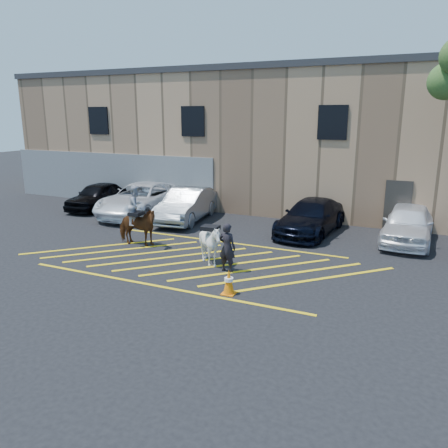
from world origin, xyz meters
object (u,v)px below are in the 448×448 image
at_px(mounted_bay, 137,222).
at_px(handler, 227,248).
at_px(car_black_suv, 98,196).
at_px(car_silver_sedan, 187,205).
at_px(car_white_pickup, 142,199).
at_px(car_blue_suv, 311,217).
at_px(car_white_suv, 408,224).
at_px(traffic_cone, 229,282).
at_px(saddled_white, 210,244).

bearing_deg(mounted_bay, handler, -15.49).
xyz_separation_m(car_black_suv, mounted_bay, (5.91, -4.75, 0.25)).
relative_size(car_silver_sedan, mounted_bay, 1.99).
distance_m(car_white_pickup, car_blue_suv, 8.61).
relative_size(car_silver_sedan, car_white_suv, 1.05).
relative_size(car_white_pickup, car_silver_sedan, 1.22).
height_order(mounted_bay, traffic_cone, mounted_bay).
height_order(car_white_suv, traffic_cone, car_white_suv).
bearing_deg(car_white_suv, car_blue_suv, -175.43).
xyz_separation_m(handler, mounted_bay, (-4.34, 1.20, 0.14)).
height_order(car_black_suv, car_white_suv, car_white_suv).
relative_size(car_white_pickup, car_blue_suv, 1.18).
bearing_deg(handler, car_blue_suv, -97.69).
bearing_deg(mounted_bay, car_black_suv, 141.21).
height_order(car_black_suv, car_blue_suv, same).
distance_m(car_white_pickup, mounted_bay, 5.39).
relative_size(car_blue_suv, traffic_cone, 6.65).
height_order(saddled_white, traffic_cone, saddled_white).
bearing_deg(car_white_suv, handler, -128.79).
xyz_separation_m(car_silver_sedan, saddled_white, (3.82, -5.21, -0.03)).
relative_size(car_blue_suv, mounted_bay, 2.07).
bearing_deg(handler, car_white_pickup, -32.90).
relative_size(car_black_suv, car_blue_suv, 0.85).
relative_size(car_white_pickup, mounted_bay, 2.43).
bearing_deg(car_white_pickup, saddled_white, -42.66).
xyz_separation_m(car_white_pickup, saddled_white, (6.51, -5.39, -0.06)).
relative_size(car_white_pickup, handler, 3.54).
distance_m(saddled_white, traffic_cone, 2.56).
xyz_separation_m(car_blue_suv, saddled_white, (-2.10, -5.47, 0.03)).
bearing_deg(car_silver_sedan, car_black_suv, 168.69).
height_order(car_silver_sedan, saddled_white, car_silver_sedan).
relative_size(car_black_suv, traffic_cone, 5.66).
height_order(car_blue_suv, car_white_suv, car_white_suv).
relative_size(mounted_bay, traffic_cone, 3.22).
distance_m(car_black_suv, traffic_cone, 13.42).
distance_m(car_white_suv, handler, 7.89).
distance_m(car_silver_sedan, mounted_bay, 4.36).
distance_m(handler, saddled_white, 0.84).
height_order(car_silver_sedan, traffic_cone, car_silver_sedan).
bearing_deg(car_silver_sedan, traffic_cone, -60.55).
bearing_deg(traffic_cone, car_black_suv, 145.40).
xyz_separation_m(handler, saddled_white, (-0.76, 0.34, -0.07)).
relative_size(saddled_white, traffic_cone, 1.99).
bearing_deg(mounted_bay, car_blue_suv, 38.98).
relative_size(mounted_bay, saddled_white, 1.62).
bearing_deg(saddled_white, car_white_suv, 43.64).
relative_size(handler, mounted_bay, 0.69).
height_order(car_white_pickup, mounted_bay, mounted_bay).
height_order(car_silver_sedan, handler, handler).
height_order(car_blue_suv, saddled_white, saddled_white).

